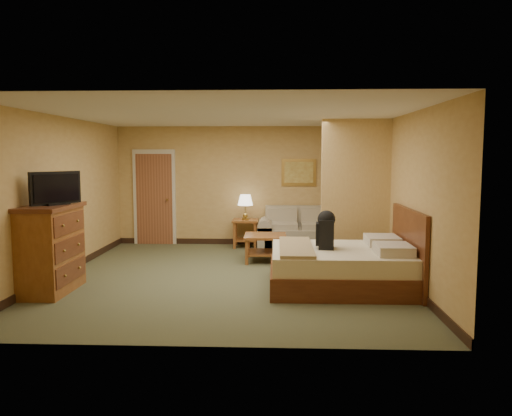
# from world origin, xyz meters

# --- Properties ---
(floor) EXTENTS (6.00, 6.00, 0.00)m
(floor) POSITION_xyz_m (0.00, 0.00, 0.00)
(floor) COLOR #4E5235
(floor) RESTS_ON ground
(ceiling) EXTENTS (6.00, 6.00, 0.00)m
(ceiling) POSITION_xyz_m (0.00, 0.00, 2.60)
(ceiling) COLOR white
(ceiling) RESTS_ON back_wall
(back_wall) EXTENTS (5.50, 0.02, 2.60)m
(back_wall) POSITION_xyz_m (0.00, 3.00, 1.30)
(back_wall) COLOR tan
(back_wall) RESTS_ON floor
(left_wall) EXTENTS (0.02, 6.00, 2.60)m
(left_wall) POSITION_xyz_m (-2.75, 0.00, 1.30)
(left_wall) COLOR tan
(left_wall) RESTS_ON floor
(right_wall) EXTENTS (0.02, 6.00, 2.60)m
(right_wall) POSITION_xyz_m (2.75, 0.00, 1.30)
(right_wall) COLOR tan
(right_wall) RESTS_ON floor
(partition) EXTENTS (1.20, 0.15, 2.60)m
(partition) POSITION_xyz_m (2.15, 0.93, 1.30)
(partition) COLOR tan
(partition) RESTS_ON floor
(door) EXTENTS (0.94, 0.16, 2.10)m
(door) POSITION_xyz_m (-1.95, 2.96, 1.03)
(door) COLOR beige
(door) RESTS_ON floor
(baseboard) EXTENTS (5.50, 0.02, 0.12)m
(baseboard) POSITION_xyz_m (0.00, 2.99, 0.06)
(baseboard) COLOR black
(baseboard) RESTS_ON floor
(loveseat) EXTENTS (1.75, 0.81, 0.89)m
(loveseat) POSITION_xyz_m (1.24, 2.57, 0.29)
(loveseat) COLOR tan
(loveseat) RESTS_ON floor
(side_table) EXTENTS (0.54, 0.54, 0.60)m
(side_table) POSITION_xyz_m (0.09, 2.65, 0.39)
(side_table) COLOR brown
(side_table) RESTS_ON floor
(table_lamp) EXTENTS (0.32, 0.32, 0.54)m
(table_lamp) POSITION_xyz_m (0.09, 2.65, 1.00)
(table_lamp) COLOR olive
(table_lamp) RESTS_ON side_table
(coffee_table) EXTENTS (0.78, 0.78, 0.50)m
(coffee_table) POSITION_xyz_m (0.55, 1.23, 0.36)
(coffee_table) COLOR brown
(coffee_table) RESTS_ON floor
(wall_picture) EXTENTS (0.75, 0.04, 0.59)m
(wall_picture) POSITION_xyz_m (1.24, 2.97, 1.60)
(wall_picture) COLOR #B78E3F
(wall_picture) RESTS_ON back_wall
(dresser) EXTENTS (0.62, 1.19, 1.27)m
(dresser) POSITION_xyz_m (-2.48, -1.02, 0.64)
(dresser) COLOR brown
(dresser) RESTS_ON floor
(tv) EXTENTS (0.48, 0.68, 0.48)m
(tv) POSITION_xyz_m (-2.38, -1.02, 1.49)
(tv) COLOR black
(tv) RESTS_ON dresser
(bed) EXTENTS (2.16, 1.83, 1.19)m
(bed) POSITION_xyz_m (1.81, -0.59, 0.32)
(bed) COLOR #512412
(bed) RESTS_ON floor
(backpack) EXTENTS (0.26, 0.35, 0.57)m
(backpack) POSITION_xyz_m (1.50, -0.56, 0.88)
(backpack) COLOR black
(backpack) RESTS_ON bed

